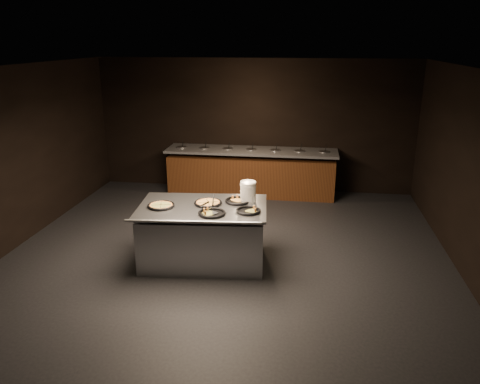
{
  "coord_description": "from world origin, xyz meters",
  "views": [
    {
      "loc": [
        1.19,
        -6.23,
        3.3
      ],
      "look_at": [
        0.23,
        0.3,
        1.12
      ],
      "focal_mm": 35.0,
      "sensor_mm": 36.0,
      "label": 1
    }
  ],
  "objects_px": {
    "serving_counter": "(203,235)",
    "plate_stack": "(248,192)",
    "pan_cheese_whole": "(208,203)",
    "pan_veggie_whole": "(161,205)"
  },
  "relations": [
    {
      "from": "pan_cheese_whole",
      "to": "pan_veggie_whole",
      "type": "bearing_deg",
      "value": -161.83
    },
    {
      "from": "serving_counter",
      "to": "plate_stack",
      "type": "distance_m",
      "value": 0.95
    },
    {
      "from": "serving_counter",
      "to": "plate_stack",
      "type": "height_order",
      "value": "plate_stack"
    },
    {
      "from": "pan_veggie_whole",
      "to": "serving_counter",
      "type": "bearing_deg",
      "value": 11.56
    },
    {
      "from": "serving_counter",
      "to": "pan_cheese_whole",
      "type": "distance_m",
      "value": 0.51
    },
    {
      "from": "plate_stack",
      "to": "pan_cheese_whole",
      "type": "distance_m",
      "value": 0.63
    },
    {
      "from": "pan_veggie_whole",
      "to": "pan_cheese_whole",
      "type": "relative_size",
      "value": 0.96
    },
    {
      "from": "serving_counter",
      "to": "pan_veggie_whole",
      "type": "distance_m",
      "value": 0.79
    },
    {
      "from": "serving_counter",
      "to": "pan_veggie_whole",
      "type": "height_order",
      "value": "pan_veggie_whole"
    },
    {
      "from": "plate_stack",
      "to": "pan_veggie_whole",
      "type": "height_order",
      "value": "plate_stack"
    }
  ]
}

